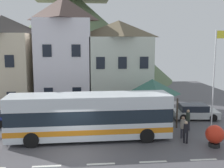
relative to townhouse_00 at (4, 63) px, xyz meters
name	(u,v)px	position (x,y,z in m)	size (l,w,h in m)	color
ground_plane	(75,155)	(7.36, -12.36, -4.71)	(40.00, 60.00, 0.07)	#504E53
townhouse_00	(4,63)	(0.00, 0.00, 0.00)	(5.61, 6.78, 9.37)	beige
townhouse_01	(65,53)	(5.98, 0.13, 0.94)	(5.12, 7.03, 11.24)	white
townhouse_02	(119,65)	(11.46, -0.36, -0.22)	(6.04, 6.07, 8.93)	silver
hilltop_castle	(71,31)	(5.53, 22.75, 4.05)	(36.32, 36.32, 24.41)	#576B49
transit_bus	(90,117)	(8.33, -9.73, -3.07)	(11.34, 2.81, 3.20)	silver
bus_shelter	(152,87)	(13.62, -6.14, -1.64)	(3.60, 3.60, 3.73)	#473D33
parked_car_00	(195,112)	(17.73, -5.36, -4.05)	(4.08, 2.30, 1.30)	silver
parked_car_01	(20,116)	(2.57, -5.57, -4.01)	(4.45, 2.31, 1.36)	navy
pedestrian_00	(188,119)	(15.90, -8.50, -3.81)	(0.36, 0.31, 1.64)	#2D2D38
pedestrian_01	(186,130)	(14.76, -11.16, -3.80)	(0.31, 0.31, 1.54)	black
pedestrian_02	(183,126)	(14.91, -10.17, -3.77)	(0.35, 0.35, 1.58)	#2D2D38
pedestrian_03	(145,119)	(12.64, -7.85, -3.86)	(0.38, 0.35, 1.48)	#2D2D38
public_bench	(149,112)	(13.79, -4.34, -4.21)	(1.64, 0.48, 0.87)	brown
flagpole	(215,75)	(17.55, -9.19, -0.28)	(0.95, 0.10, 7.67)	silver
harbour_buoy	(215,135)	(16.40, -11.99, -3.88)	(1.20, 1.20, 1.45)	black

